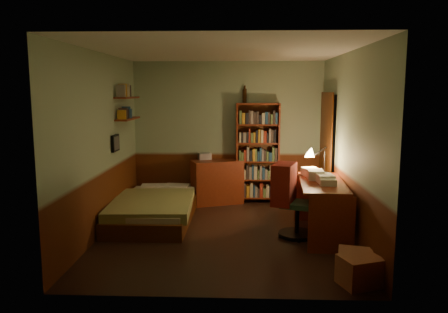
{
  "coord_description": "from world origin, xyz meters",
  "views": [
    {
      "loc": [
        0.26,
        -6.11,
        2.05
      ],
      "look_at": [
        0.0,
        0.25,
        1.1
      ],
      "focal_mm": 35.0,
      "sensor_mm": 36.0,
      "label": 1
    }
  ],
  "objects_px": {
    "desk": "(321,209)",
    "office_chair": "(298,197)",
    "cardboard_box_a": "(360,271)",
    "bed": "(155,200)",
    "dresser": "(217,182)",
    "bookshelf": "(257,153)",
    "desk_lamp": "(325,153)",
    "mini_stereo": "(205,156)",
    "cardboard_box_b": "(355,262)"
  },
  "relations": [
    {
      "from": "mini_stereo",
      "to": "cardboard_box_a",
      "type": "xyz_separation_m",
      "value": [
        1.96,
        -3.54,
        -0.7
      ]
    },
    {
      "from": "desk",
      "to": "cardboard_box_b",
      "type": "relative_size",
      "value": 3.9
    },
    {
      "from": "dresser",
      "to": "desk",
      "type": "xyz_separation_m",
      "value": [
        1.59,
        -1.79,
        -0.01
      ]
    },
    {
      "from": "desk",
      "to": "cardboard_box_b",
      "type": "height_order",
      "value": "desk"
    },
    {
      "from": "bed",
      "to": "cardboard_box_a",
      "type": "distance_m",
      "value": 3.54
    },
    {
      "from": "desk",
      "to": "office_chair",
      "type": "distance_m",
      "value": 0.39
    },
    {
      "from": "mini_stereo",
      "to": "bookshelf",
      "type": "relative_size",
      "value": 0.12
    },
    {
      "from": "dresser",
      "to": "desk",
      "type": "relative_size",
      "value": 0.61
    },
    {
      "from": "dresser",
      "to": "office_chair",
      "type": "xyz_separation_m",
      "value": [
        1.24,
        -1.84,
        0.17
      ]
    },
    {
      "from": "dresser",
      "to": "desk_lamp",
      "type": "height_order",
      "value": "desk_lamp"
    },
    {
      "from": "cardboard_box_a",
      "to": "desk",
      "type": "bearing_deg",
      "value": 94.56
    },
    {
      "from": "cardboard_box_a",
      "to": "cardboard_box_b",
      "type": "bearing_deg",
      "value": 84.72
    },
    {
      "from": "desk",
      "to": "desk_lamp",
      "type": "relative_size",
      "value": 2.33
    },
    {
      "from": "bookshelf",
      "to": "cardboard_box_a",
      "type": "relative_size",
      "value": 4.4
    },
    {
      "from": "office_chair",
      "to": "cardboard_box_a",
      "type": "bearing_deg",
      "value": -54.78
    },
    {
      "from": "mini_stereo",
      "to": "bookshelf",
      "type": "height_order",
      "value": "bookshelf"
    },
    {
      "from": "office_chair",
      "to": "cardboard_box_b",
      "type": "xyz_separation_m",
      "value": [
        0.51,
        -1.25,
        -0.44
      ]
    },
    {
      "from": "desk",
      "to": "cardboard_box_b",
      "type": "xyz_separation_m",
      "value": [
        0.16,
        -1.3,
        -0.26
      ]
    },
    {
      "from": "dresser",
      "to": "bookshelf",
      "type": "distance_m",
      "value": 0.91
    },
    {
      "from": "dresser",
      "to": "desk_lamp",
      "type": "bearing_deg",
      "value": -53.6
    },
    {
      "from": "bed",
      "to": "bookshelf",
      "type": "xyz_separation_m",
      "value": [
        1.68,
        1.17,
        0.6
      ]
    },
    {
      "from": "mini_stereo",
      "to": "desk",
      "type": "xyz_separation_m",
      "value": [
        1.83,
        -1.91,
        -0.47
      ]
    },
    {
      "from": "bookshelf",
      "to": "bed",
      "type": "bearing_deg",
      "value": -148.48
    },
    {
      "from": "office_chair",
      "to": "cardboard_box_a",
      "type": "xyz_separation_m",
      "value": [
        0.48,
        -1.58,
        -0.41
      ]
    },
    {
      "from": "bookshelf",
      "to": "desk_lamp",
      "type": "distance_m",
      "value": 1.59
    },
    {
      "from": "desk_lamp",
      "to": "bookshelf",
      "type": "bearing_deg",
      "value": 104.62
    },
    {
      "from": "mini_stereo",
      "to": "desk",
      "type": "relative_size",
      "value": 0.15
    },
    {
      "from": "office_chair",
      "to": "cardboard_box_a",
      "type": "relative_size",
      "value": 2.72
    },
    {
      "from": "bookshelf",
      "to": "desk_lamp",
      "type": "bearing_deg",
      "value": -53.98
    },
    {
      "from": "bed",
      "to": "desk",
      "type": "relative_size",
      "value": 1.47
    },
    {
      "from": "dresser",
      "to": "cardboard_box_b",
      "type": "distance_m",
      "value": 3.56
    },
    {
      "from": "office_chair",
      "to": "dresser",
      "type": "bearing_deg",
      "value": 142.54
    },
    {
      "from": "bed",
      "to": "bookshelf",
      "type": "relative_size",
      "value": 1.18
    },
    {
      "from": "bookshelf",
      "to": "office_chair",
      "type": "distance_m",
      "value": 2.02
    },
    {
      "from": "bookshelf",
      "to": "dresser",
      "type": "bearing_deg",
      "value": -176.71
    },
    {
      "from": "office_chair",
      "to": "cardboard_box_b",
      "type": "relative_size",
      "value": 3.02
    },
    {
      "from": "mini_stereo",
      "to": "office_chair",
      "type": "xyz_separation_m",
      "value": [
        1.48,
        -1.96,
        -0.29
      ]
    },
    {
      "from": "cardboard_box_b",
      "to": "bed",
      "type": "bearing_deg",
      "value": 143.39
    },
    {
      "from": "bookshelf",
      "to": "desk",
      "type": "relative_size",
      "value": 1.25
    },
    {
      "from": "dresser",
      "to": "bookshelf",
      "type": "xyz_separation_m",
      "value": [
        0.74,
        0.08,
        0.52
      ]
    },
    {
      "from": "dresser",
      "to": "office_chair",
      "type": "height_order",
      "value": "office_chair"
    },
    {
      "from": "mini_stereo",
      "to": "bookshelf",
      "type": "bearing_deg",
      "value": -19.73
    },
    {
      "from": "desk_lamp",
      "to": "dresser",
      "type": "bearing_deg",
      "value": 122.19
    },
    {
      "from": "mini_stereo",
      "to": "cardboard_box_a",
      "type": "height_order",
      "value": "mini_stereo"
    },
    {
      "from": "desk",
      "to": "office_chair",
      "type": "relative_size",
      "value": 1.29
    },
    {
      "from": "mini_stereo",
      "to": "office_chair",
      "type": "height_order",
      "value": "office_chair"
    },
    {
      "from": "mini_stereo",
      "to": "bed",
      "type": "bearing_deg",
      "value": -137.65
    },
    {
      "from": "bookshelf",
      "to": "desk_lamp",
      "type": "xyz_separation_m",
      "value": [
        1.0,
        -1.22,
        0.18
      ]
    },
    {
      "from": "bed",
      "to": "dresser",
      "type": "xyz_separation_m",
      "value": [
        0.94,
        1.09,
        0.08
      ]
    },
    {
      "from": "dresser",
      "to": "desk",
      "type": "bearing_deg",
      "value": -68.79
    }
  ]
}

